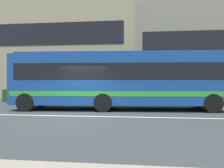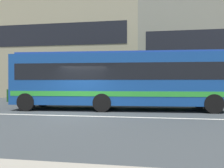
# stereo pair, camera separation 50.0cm
# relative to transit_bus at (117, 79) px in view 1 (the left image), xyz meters

# --- Properties ---
(ground_plane) EXTENTS (160.00, 160.00, 0.00)m
(ground_plane) POSITION_rel_transit_bus_xyz_m (-1.74, -2.70, -1.83)
(ground_plane) COLOR #353B3F
(lane_centre_line) EXTENTS (60.00, 0.16, 0.01)m
(lane_centre_line) POSITION_rel_transit_bus_xyz_m (-1.74, -2.70, -1.82)
(lane_centre_line) COLOR silver
(lane_centre_line) RESTS_ON ground_plane
(hedge_row_far) EXTENTS (16.73, 1.10, 1.04)m
(hedge_row_far) POSITION_rel_transit_bus_xyz_m (-1.34, 4.10, -1.31)
(hedge_row_far) COLOR #1B4B18
(hedge_row_far) RESTS_ON ground_plane
(apartment_block_left) EXTENTS (25.80, 9.53, 11.19)m
(apartment_block_left) POSITION_rel_transit_bus_xyz_m (-11.90, 12.58, 3.77)
(apartment_block_left) COLOR tan
(apartment_block_left) RESTS_ON ground_plane
(apartment_block_right) EXTENTS (18.69, 9.53, 9.48)m
(apartment_block_right) POSITION_rel_transit_bus_xyz_m (10.35, 12.58, 2.91)
(apartment_block_right) COLOR gray
(apartment_block_right) RESTS_ON ground_plane
(transit_bus) EXTENTS (12.22, 3.18, 3.32)m
(transit_bus) POSITION_rel_transit_bus_xyz_m (0.00, 0.00, 0.00)
(transit_bus) COLOR #164490
(transit_bus) RESTS_ON ground_plane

